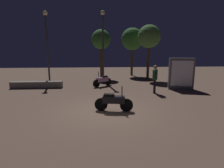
{
  "coord_description": "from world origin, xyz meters",
  "views": [
    {
      "loc": [
        -0.18,
        -7.38,
        2.58
      ],
      "look_at": [
        0.43,
        0.85,
        1.0
      ],
      "focal_mm": 28.11,
      "sensor_mm": 36.0,
      "label": 1
    }
  ],
  "objects_px": {
    "streetlamp_near": "(47,39)",
    "streetlamp_far": "(103,38)",
    "motorcycle_black_foreground": "(114,101)",
    "kiosk_billboard": "(181,74)",
    "motorcycle_pink_parked_left": "(102,80)",
    "person_rider_beside": "(155,77)"
  },
  "relations": [
    {
      "from": "streetlamp_near",
      "to": "streetlamp_far",
      "type": "relative_size",
      "value": 0.98
    },
    {
      "from": "motorcycle_black_foreground",
      "to": "kiosk_billboard",
      "type": "bearing_deg",
      "value": 49.85
    },
    {
      "from": "motorcycle_pink_parked_left",
      "to": "streetlamp_far",
      "type": "xyz_separation_m",
      "value": [
        0.11,
        2.01,
        3.11
      ]
    },
    {
      "from": "person_rider_beside",
      "to": "streetlamp_far",
      "type": "relative_size",
      "value": 0.3
    },
    {
      "from": "motorcycle_pink_parked_left",
      "to": "kiosk_billboard",
      "type": "distance_m",
      "value": 5.46
    },
    {
      "from": "person_rider_beside",
      "to": "kiosk_billboard",
      "type": "relative_size",
      "value": 0.82
    },
    {
      "from": "motorcycle_pink_parked_left",
      "to": "streetlamp_near",
      "type": "relative_size",
      "value": 0.24
    },
    {
      "from": "motorcycle_black_foreground",
      "to": "motorcycle_pink_parked_left",
      "type": "xyz_separation_m",
      "value": [
        -0.38,
        5.38,
        0.0
      ]
    },
    {
      "from": "motorcycle_pink_parked_left",
      "to": "motorcycle_black_foreground",
      "type": "bearing_deg",
      "value": 55.55
    },
    {
      "from": "motorcycle_black_foreground",
      "to": "streetlamp_far",
      "type": "xyz_separation_m",
      "value": [
        -0.26,
        7.38,
        3.11
      ]
    },
    {
      "from": "streetlamp_far",
      "to": "kiosk_billboard",
      "type": "bearing_deg",
      "value": -32.64
    },
    {
      "from": "motorcycle_pink_parked_left",
      "to": "streetlamp_near",
      "type": "bearing_deg",
      "value": -63.18
    },
    {
      "from": "streetlamp_far",
      "to": "motorcycle_black_foreground",
      "type": "bearing_deg",
      "value": -87.96
    },
    {
      "from": "streetlamp_far",
      "to": "kiosk_billboard",
      "type": "distance_m",
      "value": 6.61
    },
    {
      "from": "kiosk_billboard",
      "to": "streetlamp_far",
      "type": "bearing_deg",
      "value": -17.66
    },
    {
      "from": "person_rider_beside",
      "to": "streetlamp_far",
      "type": "xyz_separation_m",
      "value": [
        -3.04,
        4.31,
        2.52
      ]
    },
    {
      "from": "motorcycle_black_foreground",
      "to": "kiosk_billboard",
      "type": "xyz_separation_m",
      "value": [
        4.89,
        4.08,
        0.61
      ]
    },
    {
      "from": "motorcycle_pink_parked_left",
      "to": "person_rider_beside",
      "type": "xyz_separation_m",
      "value": [
        3.15,
        -2.3,
        0.59
      ]
    },
    {
      "from": "motorcycle_black_foreground",
      "to": "motorcycle_pink_parked_left",
      "type": "height_order",
      "value": "same"
    },
    {
      "from": "motorcycle_pink_parked_left",
      "to": "person_rider_beside",
      "type": "bearing_deg",
      "value": 105.4
    },
    {
      "from": "motorcycle_black_foreground",
      "to": "person_rider_beside",
      "type": "bearing_deg",
      "value": 57.9
    },
    {
      "from": "motorcycle_pink_parked_left",
      "to": "person_rider_beside",
      "type": "height_order",
      "value": "person_rider_beside"
    }
  ]
}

